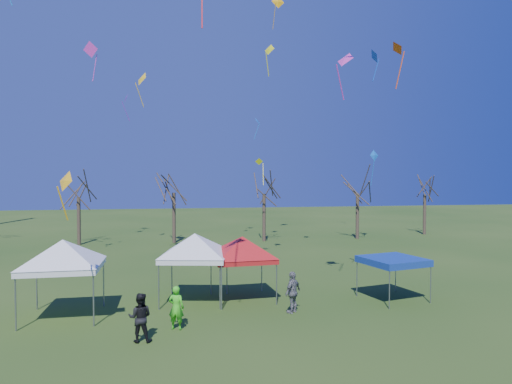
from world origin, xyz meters
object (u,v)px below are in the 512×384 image
tree_1 (78,180)px  person_green (176,308)px  tent_white_west (63,245)px  tree_4 (358,177)px  tree_2 (174,175)px  tent_red (242,241)px  tree_5 (425,180)px  person_grey (293,292)px  tent_white_mid (195,238)px  tent_blue (393,261)px  person_dark (140,317)px  tree_3 (264,177)px

tree_1 → person_green: tree_1 is taller
tree_1 → tent_white_west: (3.75, -22.03, -2.61)m
tree_4 → tent_white_west: (-22.37, -21.39, -2.88)m
tree_2 → tent_red: size_ratio=1.98×
tree_5 → person_grey: (-20.72, -24.49, -4.79)m
tree_1 → tree_4: (26.12, -0.65, 0.27)m
tent_white_mid → tent_red: (2.35, -0.08, -0.18)m
tent_white_mid → tent_blue: size_ratio=1.33×
tree_2 → tent_white_west: bearing=-102.1°
tree_1 → tree_5: (34.49, 1.42, -0.06)m
tree_2 → person_dark: bearing=-92.6°
tree_4 → tent_blue: 22.65m
tree_3 → person_green: size_ratio=4.49×
tent_white_mid → person_green: bearing=-102.7°
tree_3 → person_green: tree_3 is taller
tree_5 → tent_white_west: (-30.74, -23.45, -2.55)m
person_dark → person_green: person_dark is taller
tent_blue → person_green: size_ratio=1.83×
tree_1 → tent_red: size_ratio=1.83×
tent_white_mid → person_green: tent_white_mid is taller
tree_4 → tree_3: bearing=179.7°
tree_2 → tent_blue: size_ratio=2.53×
tree_3 → tree_5: (17.69, 2.02, -0.35)m
tree_5 → person_grey: size_ratio=3.99×
tree_4 → tent_white_west: tree_4 is taller
tent_white_west → tent_red: tent_white_west is taller
tree_3 → tent_blue: size_ratio=2.45×
tent_red → person_green: 5.53m
tree_5 → tent_blue: tree_5 is taller
person_grey → person_dark: bearing=-21.8°
tent_white_mid → tent_white_west: bearing=-164.1°
tent_white_west → person_green: 5.87m
tent_white_west → person_grey: 10.32m
tent_blue → tent_red: bearing=169.7°
tree_5 → tent_white_mid: (-24.99, -21.82, -2.61)m
tree_5 → tree_1: bearing=-177.6°
tree_4 → person_green: 30.00m
tree_5 → person_dark: tree_5 is taller
person_grey → tent_white_mid: bearing=-75.0°
tree_3 → tent_white_mid: 21.31m
tent_blue → tree_3: bearing=96.5°
person_green → tent_blue: bearing=-146.6°
person_green → tent_white_west: bearing=-6.8°
tent_red → tree_4: bearing=54.2°
tent_red → person_dark: (-4.58, -5.11, -2.04)m
person_dark → person_grey: 6.97m
tree_2 → tree_5: size_ratio=1.10×
tree_1 → tree_4: bearing=-1.4°
tent_white_mid → person_dark: size_ratio=2.36×
tree_4 → tree_5: bearing=13.9°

